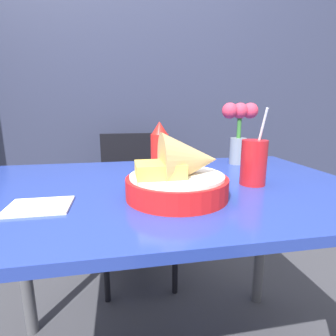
# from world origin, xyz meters

# --- Properties ---
(wall_window) EXTENTS (7.00, 0.06, 2.60)m
(wall_window) POSITION_xyz_m (0.00, 1.08, 1.30)
(wall_window) COLOR #2D334C
(wall_window) RESTS_ON ground_plane
(dining_table) EXTENTS (1.22, 0.77, 0.76)m
(dining_table) POSITION_xyz_m (0.00, 0.00, 0.66)
(dining_table) COLOR #233893
(dining_table) RESTS_ON ground_plane
(chair_far_window) EXTENTS (0.40, 0.40, 0.84)m
(chair_far_window) POSITION_xyz_m (-0.04, 0.74, 0.51)
(chair_far_window) COLOR black
(chair_far_window) RESTS_ON ground_plane
(food_basket) EXTENTS (0.27, 0.27, 0.17)m
(food_basket) POSITION_xyz_m (0.03, -0.12, 0.82)
(food_basket) COLOR red
(food_basket) RESTS_ON dining_table
(ketchup_bottle) EXTENTS (0.06, 0.06, 0.19)m
(ketchup_bottle) POSITION_xyz_m (0.01, 0.13, 0.85)
(ketchup_bottle) COLOR red
(ketchup_bottle) RESTS_ON dining_table
(drink_cup) EXTENTS (0.08, 0.08, 0.23)m
(drink_cup) POSITION_xyz_m (0.27, -0.05, 0.83)
(drink_cup) COLOR red
(drink_cup) RESTS_ON dining_table
(flower_vase) EXTENTS (0.15, 0.07, 0.25)m
(flower_vase) POSITION_xyz_m (0.36, 0.25, 0.92)
(flower_vase) COLOR gray
(flower_vase) RESTS_ON dining_table
(napkin) EXTENTS (0.14, 0.11, 0.01)m
(napkin) POSITION_xyz_m (-0.32, -0.14, 0.76)
(napkin) COLOR white
(napkin) RESTS_ON dining_table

